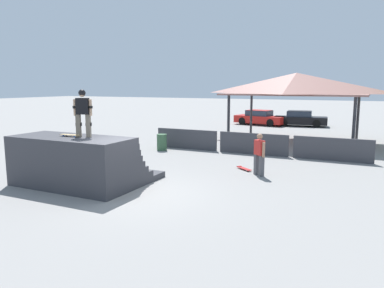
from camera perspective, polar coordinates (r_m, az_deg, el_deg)
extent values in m
plane|color=gray|center=(12.15, -9.10, -7.36)|extent=(160.00, 160.00, 0.00)
cube|color=#38383D|center=(13.90, -15.32, -5.03)|extent=(4.23, 3.43, 0.21)
cube|color=#38383D|center=(13.56, -16.50, -4.51)|extent=(4.23, 2.61, 0.21)
cube|color=#38383D|center=(13.40, -16.97, -3.75)|extent=(4.23, 2.31, 0.21)
cube|color=#38383D|center=(13.29, -17.31, -2.94)|extent=(4.23, 2.10, 0.21)
cube|color=#38383D|center=(13.19, -17.57, -2.10)|extent=(4.23, 1.96, 0.21)
cube|color=#38383D|center=(13.12, -17.77, -1.22)|extent=(4.23, 1.86, 0.21)
cube|color=#38383D|center=(13.06, -17.92, -0.33)|extent=(4.23, 1.79, 0.21)
cube|color=#38383D|center=(13.02, -18.02, 0.58)|extent=(4.23, 1.74, 0.21)
cylinder|color=silver|center=(13.63, -15.54, 1.35)|extent=(4.15, 0.07, 0.07)
cube|color=#6B6051|center=(12.73, -15.51, 2.70)|extent=(0.19, 0.19, 0.75)
cube|color=black|center=(12.76, -15.48, 2.91)|extent=(0.21, 0.19, 0.11)
cube|color=#6B6051|center=(12.83, -16.91, 2.68)|extent=(0.19, 0.19, 0.75)
cube|color=black|center=(12.86, -16.88, 2.90)|extent=(0.21, 0.19, 0.11)
cube|color=black|center=(12.73, -16.34, 5.56)|extent=(0.45, 0.35, 0.53)
cylinder|color=tan|center=(12.66, -15.23, 5.39)|extent=(0.13, 0.13, 0.53)
cylinder|color=black|center=(12.66, -15.23, 5.44)|extent=(0.20, 0.20, 0.08)
cylinder|color=tan|center=(12.81, -17.41, 5.34)|extent=(0.13, 0.13, 0.53)
cylinder|color=black|center=(12.81, -17.41, 5.39)|extent=(0.20, 0.20, 0.08)
sphere|color=tan|center=(12.72, -16.42, 7.36)|extent=(0.21, 0.21, 0.21)
sphere|color=black|center=(12.72, -16.42, 7.47)|extent=(0.23, 0.23, 0.23)
cylinder|color=blue|center=(12.96, -17.07, 1.18)|extent=(0.05, 0.03, 0.05)
cylinder|color=blue|center=(12.86, -17.47, 1.10)|extent=(0.05, 0.03, 0.05)
cylinder|color=blue|center=(13.27, -18.60, 1.28)|extent=(0.05, 0.03, 0.05)
cylinder|color=blue|center=(13.17, -19.01, 1.20)|extent=(0.05, 0.03, 0.05)
cube|color=tan|center=(13.06, -18.05, 1.34)|extent=(0.76, 0.23, 0.02)
cube|color=tan|center=(12.83, -16.90, 1.35)|extent=(0.10, 0.20, 0.02)
cube|color=#4C4C51|center=(14.54, 9.78, -3.06)|extent=(0.21, 0.21, 0.79)
cube|color=#4C4C51|center=(14.27, 10.56, -3.31)|extent=(0.21, 0.21, 0.79)
cube|color=red|center=(14.28, 10.24, -0.53)|extent=(0.47, 0.44, 0.56)
cylinder|color=#A87A5B|center=(14.50, 9.64, -0.55)|extent=(0.15, 0.15, 0.56)
cylinder|color=#A87A5B|center=(14.07, 10.85, -0.88)|extent=(0.15, 0.15, 0.56)
sphere|color=#A87A5B|center=(14.22, 10.29, 1.14)|extent=(0.22, 0.22, 0.22)
cylinder|color=silver|center=(15.44, 7.23, -3.69)|extent=(0.06, 0.06, 0.05)
cylinder|color=silver|center=(15.52, 7.66, -3.64)|extent=(0.06, 0.06, 0.05)
cylinder|color=silver|center=(15.05, 8.30, -4.05)|extent=(0.06, 0.06, 0.05)
cylinder|color=silver|center=(15.13, 8.73, -3.99)|extent=(0.06, 0.06, 0.05)
cube|color=#B22323|center=(15.28, 7.97, -3.72)|extent=(0.76, 0.64, 0.02)
cube|color=#B22323|center=(15.57, 7.20, -3.39)|extent=(0.20, 0.22, 0.02)
cube|color=#3D3D42|center=(20.08, -0.83, 0.76)|extent=(3.47, 0.12, 1.05)
cube|color=#3D3D42|center=(18.72, 9.31, 0.04)|extent=(3.47, 0.12, 1.05)
cube|color=#3D3D42|center=(18.03, 20.62, -0.76)|extent=(3.47, 0.12, 1.05)
cylinder|color=#2D2D33|center=(22.10, 5.59, 3.77)|extent=(0.16, 0.16, 2.81)
cylinder|color=#2D2D33|center=(20.74, 23.45, 2.73)|extent=(0.16, 0.16, 2.81)
cylinder|color=#2D2D33|center=(26.33, 9.01, 4.53)|extent=(0.16, 0.16, 2.81)
cylinder|color=#2D2D33|center=(25.21, 23.95, 3.68)|extent=(0.16, 0.16, 2.81)
cube|color=#9E6B60|center=(23.27, 15.53, 7.34)|extent=(7.98, 5.28, 0.10)
pyramid|color=#9E6B60|center=(23.27, 15.60, 8.93)|extent=(7.82, 5.17, 1.20)
cylinder|color=#385B3D|center=(19.70, -4.62, 0.28)|extent=(0.52, 0.52, 0.85)
cube|color=red|center=(32.70, 10.35, 3.72)|extent=(4.54, 2.44, 0.62)
cube|color=#283342|center=(32.71, 10.19, 4.67)|extent=(2.22, 1.74, 0.46)
cube|color=red|center=(32.70, 10.21, 5.07)|extent=(2.13, 1.69, 0.04)
cylinder|color=black|center=(32.83, 12.98, 3.37)|extent=(0.67, 0.32, 0.64)
cylinder|color=black|center=(31.48, 11.87, 3.17)|extent=(0.67, 0.32, 0.64)
cylinder|color=black|center=(33.98, 8.92, 3.67)|extent=(0.67, 0.32, 0.64)
cylinder|color=black|center=(32.68, 7.69, 3.49)|extent=(0.67, 0.32, 0.64)
cube|color=black|center=(32.51, 16.19, 3.48)|extent=(4.40, 2.19, 0.62)
cube|color=#283342|center=(32.47, 16.04, 4.43)|extent=(2.12, 1.65, 0.46)
cube|color=black|center=(32.46, 16.06, 4.84)|extent=(2.02, 1.60, 0.04)
cylinder|color=black|center=(33.25, 18.47, 3.20)|extent=(0.66, 0.28, 0.64)
cylinder|color=black|center=(31.73, 18.44, 2.95)|extent=(0.66, 0.28, 0.64)
cylinder|color=black|center=(33.37, 14.03, 3.42)|extent=(0.66, 0.28, 0.64)
cylinder|color=black|center=(31.85, 13.79, 3.17)|extent=(0.66, 0.28, 0.64)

